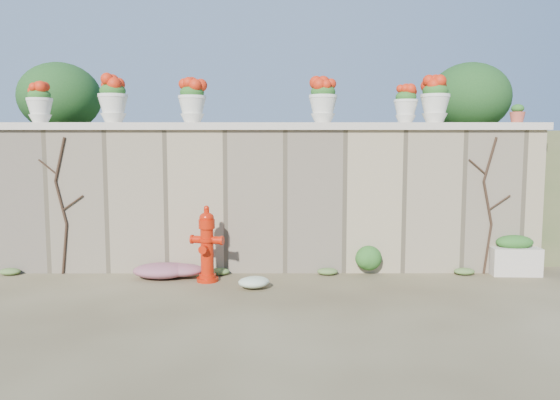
{
  "coord_description": "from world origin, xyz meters",
  "views": [
    {
      "loc": [
        0.33,
        -5.9,
        1.84
      ],
      "look_at": [
        0.34,
        1.4,
        1.06
      ],
      "focal_mm": 35.0,
      "sensor_mm": 36.0,
      "label": 1
    }
  ],
  "objects_px": {
    "planter_box": "(514,256)",
    "terracotta_pot": "(517,115)",
    "fire_hydrant": "(207,244)",
    "urn_pot_0": "(40,103)"
  },
  "relations": [
    {
      "from": "planter_box",
      "to": "terracotta_pot",
      "type": "relative_size",
      "value": 2.68
    },
    {
      "from": "fire_hydrant",
      "to": "terracotta_pot",
      "type": "relative_size",
      "value": 3.97
    },
    {
      "from": "planter_box",
      "to": "terracotta_pot",
      "type": "height_order",
      "value": "terracotta_pot"
    },
    {
      "from": "urn_pot_0",
      "to": "terracotta_pot",
      "type": "height_order",
      "value": "urn_pot_0"
    },
    {
      "from": "fire_hydrant",
      "to": "terracotta_pot",
      "type": "bearing_deg",
      "value": 21.23
    },
    {
      "from": "planter_box",
      "to": "terracotta_pot",
      "type": "xyz_separation_m",
      "value": [
        0.07,
        0.25,
        1.96
      ]
    },
    {
      "from": "planter_box",
      "to": "urn_pot_0",
      "type": "relative_size",
      "value": 1.22
    },
    {
      "from": "urn_pot_0",
      "to": "terracotta_pot",
      "type": "xyz_separation_m",
      "value": [
        6.68,
        0.0,
        -0.16
      ]
    },
    {
      "from": "fire_hydrant",
      "to": "planter_box",
      "type": "bearing_deg",
      "value": 18.02
    },
    {
      "from": "planter_box",
      "to": "urn_pot_0",
      "type": "bearing_deg",
      "value": -179.62
    }
  ]
}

